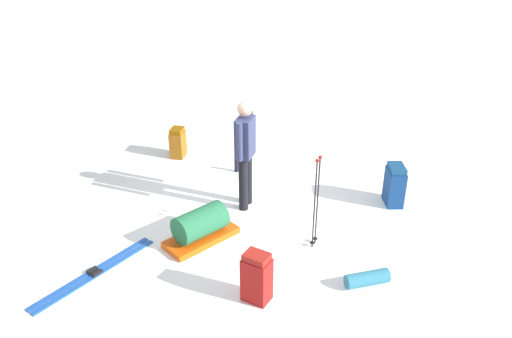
% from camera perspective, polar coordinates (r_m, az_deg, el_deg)
% --- Properties ---
extents(ground_plane, '(80.00, 80.00, 0.00)m').
position_cam_1_polar(ground_plane, '(8.01, 0.00, -4.44)').
color(ground_plane, white).
extents(skier_standing, '(0.52, 0.34, 1.70)m').
position_cam_1_polar(skier_standing, '(7.67, -1.19, 2.13)').
color(skier_standing, black).
rests_on(skier_standing, ground_plane).
extents(ski_pair_near, '(1.82, 0.33, 0.05)m').
position_cam_1_polar(ski_pair_near, '(7.06, -17.12, -10.75)').
color(ski_pair_near, '#1F50AB').
rests_on(ski_pair_near, ground_plane).
extents(backpack_large_dark, '(0.44, 0.44, 0.65)m').
position_cam_1_polar(backpack_large_dark, '(8.29, 14.83, -1.72)').
color(backpack_large_dark, navy).
rests_on(backpack_large_dark, ground_plane).
extents(backpack_bright, '(0.38, 0.36, 0.56)m').
position_cam_1_polar(backpack_bright, '(9.62, -8.50, 2.83)').
color(backpack_bright, '#8B5014').
rests_on(backpack_bright, ground_plane).
extents(backpack_small_spare, '(0.30, 0.36, 0.65)m').
position_cam_1_polar(backpack_small_spare, '(6.20, 0.07, -11.70)').
color(backpack_small_spare, maroon).
rests_on(backpack_small_spare, ground_plane).
extents(ski_poles_planted_near, '(0.17, 0.10, 1.34)m').
position_cam_1_polar(ski_poles_planted_near, '(6.91, 6.58, -3.14)').
color(ski_poles_planted_near, black).
rests_on(ski_poles_planted_near, ground_plane).
extents(gear_sled, '(1.07, 0.54, 0.49)m').
position_cam_1_polar(gear_sled, '(7.26, -6.04, -6.24)').
color(gear_sled, '#E84F0C').
rests_on(gear_sled, ground_plane).
extents(sleeping_mat_rolled, '(0.56, 0.44, 0.18)m').
position_cam_1_polar(sleeping_mat_rolled, '(6.69, 11.99, -11.57)').
color(sleeping_mat_rolled, teal).
rests_on(sleeping_mat_rolled, ground_plane).
extents(thermos_bottle, '(0.07, 0.07, 0.26)m').
position_cam_1_polar(thermos_bottle, '(9.05, -2.15, 0.47)').
color(thermos_bottle, black).
rests_on(thermos_bottle, ground_plane).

